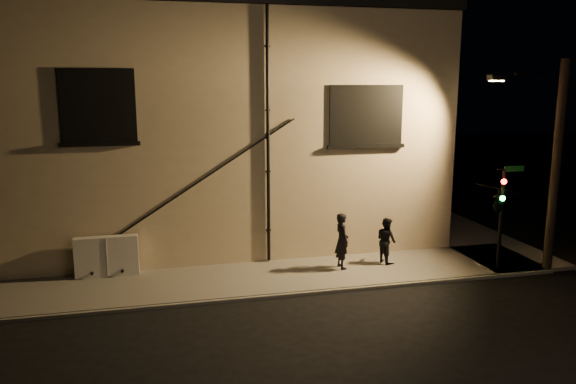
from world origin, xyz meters
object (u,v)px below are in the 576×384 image
object	(u,v)px
utility_cabinet	(107,256)
streetlamp_pole	(552,161)
pedestrian_b	(386,240)
traffic_signal	(499,201)
pedestrian_a	(342,241)

from	to	relation	value
utility_cabinet	streetlamp_pole	bearing A→B (deg)	-10.37
pedestrian_b	traffic_signal	size ratio (longest dim) A/B	0.46
utility_cabinet	streetlamp_pole	xyz separation A→B (m)	(13.80, -2.53, 2.89)
traffic_signal	streetlamp_pole	world-z (taller)	streetlamp_pole
streetlamp_pole	pedestrian_b	bearing A→B (deg)	160.42
streetlamp_pole	traffic_signal	bearing A→B (deg)	172.66
utility_cabinet	pedestrian_a	world-z (taller)	pedestrian_a
utility_cabinet	pedestrian_a	xyz separation A→B (m)	(7.37, -1.01, 0.28)
utility_cabinet	traffic_signal	distance (m)	12.47
pedestrian_a	traffic_signal	xyz separation A→B (m)	(4.77, -1.30, 1.34)
utility_cabinet	traffic_signal	bearing A→B (deg)	-10.78
utility_cabinet	pedestrian_a	distance (m)	7.45
utility_cabinet	pedestrian_b	world-z (taller)	pedestrian_b
utility_cabinet	pedestrian_b	bearing A→B (deg)	-5.22
utility_cabinet	streetlamp_pole	world-z (taller)	streetlamp_pole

